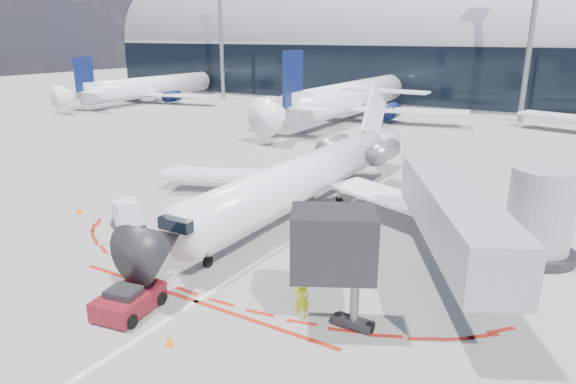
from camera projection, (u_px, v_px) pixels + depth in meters
The scene contains 15 objects.
ground at pixel (319, 223), 31.83m from camera, with size 260.00×260.00×0.00m, color gray.
apron_centerline at pixel (333, 213), 33.47m from camera, with size 0.25×40.00×0.01m, color silver.
apron_stop_bar at pixel (196, 301), 22.42m from camera, with size 14.00×0.25×0.01m, color maroon.
terminal_building at pixel (509, 52), 82.48m from camera, with size 150.00×24.15×24.00m.
jet_bridge at pixel (477, 220), 23.64m from camera, with size 10.03×15.20×4.90m.
light_mast_west at pixel (221, 27), 89.67m from camera, with size 0.70×0.70×25.00m, color gray.
light_mast_centre at pixel (533, 24), 64.95m from camera, with size 0.70×0.70×25.00m, color gray.
regional_jet at pixel (310, 174), 33.70m from camera, with size 23.53×29.02×7.27m.
pushback_tug at pixel (129, 300), 21.45m from camera, with size 2.37×4.72×1.20m.
ramp_worker at pixel (301, 299), 20.94m from camera, with size 0.63×0.41×1.72m, color #E1FF1A.
uld_container at pixel (127, 215), 30.62m from camera, with size 2.33×2.19×1.73m.
safety_cone_left at pixel (79, 210), 33.38m from camera, with size 0.39×0.39×0.55m, color #FF6805.
safety_cone_right at pixel (169, 341), 19.18m from camera, with size 0.31×0.31×0.43m, color #FF6805.
bg_airliner_0 at pixel (149, 72), 87.55m from camera, with size 31.04×32.87×10.04m, color white, non-canonical shape.
bg_airliner_1 at pixel (352, 75), 69.07m from camera, with size 36.88×39.05×11.93m, color white, non-canonical shape.
Camera 1 is at (13.80, -26.56, 11.18)m, focal length 32.00 mm.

